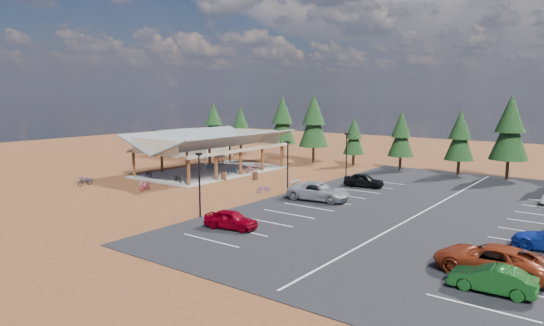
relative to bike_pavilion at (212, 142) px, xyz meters
The scene contains 38 objects.
ground 12.79m from the bike_pavilion, 34.99° to the right, with size 140.00×140.00×0.00m, color #5B3617.
asphalt_lot 29.03m from the bike_pavilion, ahead, with size 27.00×44.00×0.04m, color black.
concrete_pad 3.77m from the bike_pavilion, 90.00° to the left, with size 10.60×18.60×0.10m, color gray.
bike_pavilion is the anchor object (origin of this frame).
outbuilding 17.89m from the bike_pavilion, 141.84° to the left, with size 11.00×7.00×3.90m.
lamp_post_0 22.69m from the bike_pavilion, 48.58° to the right, with size 0.50×0.25×5.14m.
lamp_post_1 15.83m from the bike_pavilion, 18.43° to the right, with size 0.50×0.25×5.14m.
lamp_post_2 16.57m from the bike_pavilion, 25.02° to the left, with size 0.50×0.25×5.14m.
trash_bin_0 7.03m from the bike_pavilion, 34.44° to the right, with size 0.60×0.60×0.90m, color #462819.
trash_bin_1 8.60m from the bike_pavilion, ahead, with size 0.60×0.60×0.90m, color #462819.
pine_0 20.51m from the bike_pavilion, 133.19° to the left, with size 3.56×3.56×8.30m.
pine_1 17.37m from the bike_pavilion, 118.92° to the left, with size 3.31×3.31×7.72m.
pine_2 15.92m from the bike_pavilion, 92.20° to the left, with size 4.05×4.05×9.44m.
pine_3 15.67m from the bike_pavilion, 68.10° to the left, with size 4.17×4.17×9.72m.
pine_4 19.26m from the bike_pavilion, 53.06° to the left, with size 2.84×2.84×6.62m.
pine_5 23.85m from the bike_pavilion, 40.01° to the left, with size 3.25×3.25×7.57m.
pine_6 29.80m from the bike_pavilion, 31.46° to the left, with size 3.37×3.37×7.86m.
pine_7 34.59m from the bike_pavilion, 27.11° to the left, with size 4.16×4.16×9.69m.
bike_0 8.71m from the bike_pavilion, 113.45° to the right, with size 0.56×1.61×0.84m, color black.
bike_1 3.45m from the bike_pavilion, 148.93° to the right, with size 0.52×1.85×1.11m, color gray.
bike_2 3.59m from the bike_pavilion, 145.30° to the left, with size 0.60×1.73×0.91m, color navy.
bike_3 6.61m from the bike_pavilion, 123.85° to the left, with size 0.51×1.82×1.10m, color maroon.
bike_4 8.75m from the bike_pavilion, 73.61° to the right, with size 0.64×1.83×0.96m, color black.
bike_5 4.96m from the bike_pavilion, 61.90° to the right, with size 0.47×1.65×0.99m, color gray.
bike_6 4.46m from the bike_pavilion, ahead, with size 0.55×1.59×0.83m, color #11498D.
bike_7 7.01m from the bike_pavilion, 59.04° to the left, with size 0.46×1.63×0.98m, color #9C321C.
bike_8 15.84m from the bike_pavilion, 106.65° to the right, with size 0.65×1.88×0.99m, color black.
bike_10 15.41m from the bike_pavilion, 113.55° to the right, with size 0.54×1.56×0.82m, color #283AA0.
bike_11 13.30m from the bike_pavilion, 77.89° to the right, with size 0.47×1.65×0.99m, color maroon.
bike_13 12.75m from the bike_pavilion, 81.12° to the right, with size 0.47×1.68×1.01m, color gray.
bike_14 14.84m from the bike_pavilion, 25.79° to the right, with size 0.54×1.55×0.81m, color navy.
bike_15 6.12m from the bike_pavilion, 12.81° to the left, with size 0.51×1.81×1.09m, color maroon.
car_0 26.50m from the bike_pavilion, 43.22° to the right, with size 1.60×3.97×1.35m, color maroon.
car_2 20.45m from the bike_pavilion, 17.54° to the right, with size 2.63×5.71×1.59m, color gray.
car_3 19.82m from the bike_pavilion, 16.13° to the right, with size 2.14×5.27×1.53m, color #BBBBBB.
car_4 20.04m from the bike_pavilion, ahead, with size 1.65×4.11×1.40m, color black.
car_5 41.59m from the bike_pavilion, 27.00° to the right, with size 1.41×4.03×1.33m, color #144B19.
car_6 39.94m from the bike_pavilion, 24.27° to the right, with size 2.71×5.89×1.64m, color maroon.
Camera 1 is at (31.96, -36.37, 9.65)m, focal length 32.00 mm.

